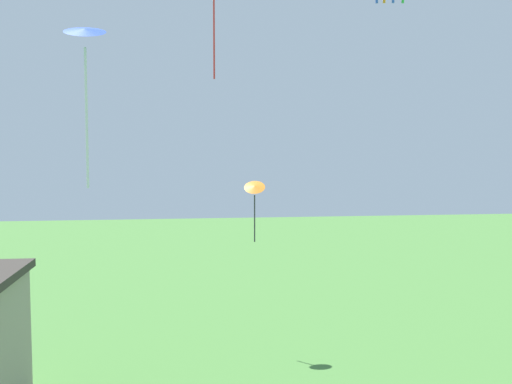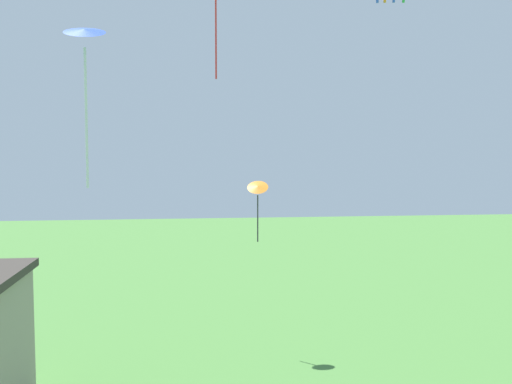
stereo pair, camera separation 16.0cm
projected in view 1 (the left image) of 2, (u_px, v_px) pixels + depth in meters
kite_blue_delta at (85, 44)px, 10.70m from camera, size 0.83×0.79×3.15m
kite_orange_delta at (255, 190)px, 21.38m from camera, size 0.91×0.83×2.34m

